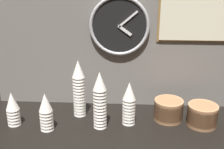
# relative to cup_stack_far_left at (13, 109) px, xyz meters

# --- Properties ---
(ground_plane) EXTENTS (1.60, 0.56, 0.04)m
(ground_plane) POSITION_rel_cup_stack_far_left_xyz_m (0.59, 0.04, -0.12)
(ground_plane) COLOR black
(wall_tiled_back) EXTENTS (1.60, 0.03, 1.05)m
(wall_tiled_back) POSITION_rel_cup_stack_far_left_xyz_m (0.59, 0.31, 0.43)
(wall_tiled_back) COLOR slate
(wall_tiled_back) RESTS_ON ground_plane
(cup_stack_far_left) EXTENTS (0.07, 0.07, 0.20)m
(cup_stack_far_left) POSITION_rel_cup_stack_far_left_xyz_m (0.00, 0.00, 0.00)
(cup_stack_far_left) COLOR white
(cup_stack_far_left) RESTS_ON ground_plane
(cup_stack_center_left) EXTENTS (0.07, 0.07, 0.35)m
(cup_stack_center_left) POSITION_rel_cup_stack_far_left_xyz_m (0.35, 0.13, 0.07)
(cup_stack_center_left) COLOR white
(cup_stack_center_left) RESTS_ON ground_plane
(cup_stack_center_right) EXTENTS (0.07, 0.07, 0.25)m
(cup_stack_center_right) POSITION_rel_cup_stack_far_left_xyz_m (0.65, 0.05, 0.03)
(cup_stack_center_right) COLOR white
(cup_stack_center_right) RESTS_ON ground_plane
(cup_stack_center) EXTENTS (0.07, 0.07, 0.33)m
(cup_stack_center) POSITION_rel_cup_stack_far_left_xyz_m (0.49, 0.00, 0.07)
(cup_stack_center) COLOR white
(cup_stack_center) RESTS_ON ground_plane
(cup_stack_left) EXTENTS (0.07, 0.07, 0.22)m
(cup_stack_left) POSITION_rel_cup_stack_far_left_xyz_m (0.20, -0.04, 0.01)
(cup_stack_left) COLOR white
(cup_stack_left) RESTS_ON ground_plane
(bowl_stack_far_right) EXTENTS (0.17, 0.17, 0.12)m
(bowl_stack_far_right) POSITION_rel_cup_stack_far_left_xyz_m (1.06, 0.06, -0.03)
(bowl_stack_far_right) COLOR #996B47
(bowl_stack_far_right) RESTS_ON ground_plane
(bowl_stack_right) EXTENTS (0.17, 0.17, 0.12)m
(bowl_stack_right) POSITION_rel_cup_stack_far_left_xyz_m (0.88, 0.11, -0.03)
(bowl_stack_right) COLOR #996B47
(bowl_stack_right) RESTS_ON ground_plane
(wall_clock) EXTENTS (0.36, 0.03, 0.36)m
(wall_clock) POSITION_rel_cup_stack_far_left_xyz_m (0.59, 0.28, 0.42)
(wall_clock) COLOR black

